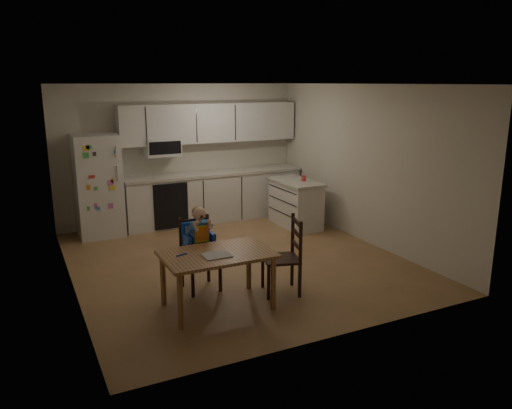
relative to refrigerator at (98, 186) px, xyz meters
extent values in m
cube|color=olive|center=(1.55, -2.15, -0.85)|extent=(4.50, 5.00, 0.01)
cube|color=beige|center=(1.55, 0.35, 0.40)|extent=(4.50, 0.02, 2.50)
cube|color=beige|center=(-0.70, -2.15, 0.40)|extent=(0.02, 5.00, 2.50)
cube|color=beige|center=(3.80, -2.15, 0.40)|extent=(0.02, 5.00, 2.50)
cube|color=white|center=(1.55, -2.15, 1.65)|extent=(4.50, 5.00, 0.01)
cube|color=silver|center=(0.00, 0.00, 0.00)|extent=(0.72, 0.70, 1.70)
cube|color=silver|center=(2.08, 0.05, -0.42)|extent=(3.34, 0.60, 0.86)
cube|color=beige|center=(2.08, 0.04, 0.04)|extent=(3.37, 0.62, 0.05)
cube|color=black|center=(1.16, -0.26, -0.42)|extent=(0.60, 0.02, 0.80)
cube|color=silver|center=(2.08, 0.18, 0.95)|extent=(3.34, 0.34, 0.70)
cube|color=silver|center=(1.16, 0.15, 0.57)|extent=(0.60, 0.38, 0.33)
cube|color=silver|center=(3.24, -0.97, -0.46)|extent=(0.53, 1.07, 0.78)
cube|color=beige|center=(3.24, -0.97, -0.04)|extent=(0.59, 1.12, 0.04)
cylinder|color=red|center=(3.34, -1.07, 0.03)|extent=(0.08, 0.08, 0.10)
cube|color=brown|center=(0.73, -3.48, -0.21)|extent=(1.23, 0.79, 0.04)
cylinder|color=brown|center=(0.19, -3.81, -0.54)|extent=(0.06, 0.06, 0.63)
cylinder|color=brown|center=(0.19, -3.16, -0.54)|extent=(0.06, 0.06, 0.63)
cylinder|color=brown|center=(1.28, -3.81, -0.54)|extent=(0.06, 0.06, 0.63)
cylinder|color=brown|center=(1.28, -3.16, -0.54)|extent=(0.06, 0.06, 0.63)
cube|color=#B5B5BA|center=(0.69, -3.57, -0.18)|extent=(0.29, 0.26, 0.01)
cylinder|color=blue|center=(0.34, -3.40, -0.18)|extent=(0.12, 0.06, 0.02)
cube|color=black|center=(0.73, -2.91, -0.43)|extent=(0.42, 0.42, 0.03)
cube|color=black|center=(0.56, -3.10, -0.65)|extent=(0.03, 0.03, 0.40)
cube|color=black|center=(0.54, -2.74, -0.65)|extent=(0.03, 0.03, 0.40)
cube|color=black|center=(0.92, -3.09, -0.65)|extent=(0.03, 0.03, 0.40)
cube|color=black|center=(0.91, -2.72, -0.65)|extent=(0.03, 0.03, 0.40)
cube|color=black|center=(0.73, -2.73, -0.18)|extent=(0.40, 0.05, 0.48)
cube|color=blue|center=(0.73, -2.91, -0.37)|extent=(0.38, 0.34, 0.10)
cube|color=blue|center=(0.73, -2.78, -0.16)|extent=(0.37, 0.07, 0.32)
cube|color=#4E83D4|center=(0.74, -2.93, -0.32)|extent=(0.29, 0.26, 0.02)
cube|color=#256BAC|center=(0.73, -2.90, -0.10)|extent=(0.22, 0.14, 0.25)
cube|color=#EA3B2B|center=(0.74, -2.97, -0.11)|extent=(0.18, 0.02, 0.19)
sphere|color=beige|center=(0.73, -2.91, 0.13)|extent=(0.17, 0.17, 0.16)
ellipsoid|color=olive|center=(0.73, -2.91, 0.15)|extent=(0.17, 0.16, 0.13)
cube|color=black|center=(1.58, -3.43, -0.41)|extent=(0.52, 0.52, 0.03)
cube|color=black|center=(1.45, -3.20, -0.64)|extent=(0.04, 0.04, 0.42)
cube|color=black|center=(1.82, -3.30, -0.64)|extent=(0.04, 0.04, 0.42)
cube|color=black|center=(1.35, -3.56, -0.64)|extent=(0.04, 0.04, 0.42)
cube|color=black|center=(1.71, -3.67, -0.64)|extent=(0.04, 0.04, 0.42)
cube|color=black|center=(1.77, -3.49, -0.15)|extent=(0.15, 0.41, 0.50)
camera|label=1|loc=(-1.21, -8.45, 1.68)|focal=35.00mm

